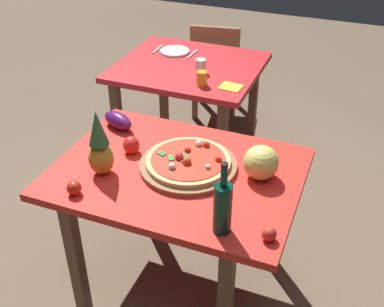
{
  "coord_description": "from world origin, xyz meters",
  "views": [
    {
      "loc": [
        0.75,
        -1.71,
        2.09
      ],
      "look_at": [
        0.04,
        0.09,
        0.8
      ],
      "focal_mm": 44.59,
      "sensor_mm": 36.0,
      "label": 1
    }
  ],
  "objects_px": {
    "tomato_at_corner": "(74,188)",
    "knife_utensil": "(192,54)",
    "drinking_glass_juice": "(202,78)",
    "napkin_folded": "(231,87)",
    "eggplant": "(118,121)",
    "dining_chair": "(216,65)",
    "wine_bottle": "(223,207)",
    "dinner_plate": "(175,51)",
    "drinking_glass_water": "(201,66)",
    "display_table": "(178,186)",
    "pizza": "(188,161)",
    "pizza_board": "(188,165)",
    "fork_utensil": "(158,49)",
    "bell_pepper": "(131,145)",
    "tomato_near_board": "(269,234)",
    "pineapple_left": "(100,147)",
    "background_table": "(189,78)",
    "melon": "(261,163)"
  },
  "relations": [
    {
      "from": "dining_chair",
      "to": "knife_utensil",
      "type": "height_order",
      "value": "dining_chair"
    },
    {
      "from": "display_table",
      "to": "dining_chair",
      "type": "xyz_separation_m",
      "value": [
        -0.44,
        1.88,
        -0.18
      ]
    },
    {
      "from": "background_table",
      "to": "eggplant",
      "type": "relative_size",
      "value": 4.97
    },
    {
      "from": "bell_pepper",
      "to": "knife_utensil",
      "type": "relative_size",
      "value": 0.52
    },
    {
      "from": "drinking_glass_water",
      "to": "eggplant",
      "type": "bearing_deg",
      "value": -100.57
    },
    {
      "from": "tomato_near_board",
      "to": "drinking_glass_water",
      "type": "bearing_deg",
      "value": 120.15
    },
    {
      "from": "dinner_plate",
      "to": "background_table",
      "type": "bearing_deg",
      "value": -43.51
    },
    {
      "from": "wine_bottle",
      "to": "dinner_plate",
      "type": "bearing_deg",
      "value": 118.91
    },
    {
      "from": "pizza_board",
      "to": "fork_utensil",
      "type": "bearing_deg",
      "value": 120.43
    },
    {
      "from": "dining_chair",
      "to": "dinner_plate",
      "type": "height_order",
      "value": "dining_chair"
    },
    {
      "from": "pizza",
      "to": "melon",
      "type": "distance_m",
      "value": 0.35
    },
    {
      "from": "wine_bottle",
      "to": "tomato_near_board",
      "type": "bearing_deg",
      "value": 4.93
    },
    {
      "from": "tomato_at_corner",
      "to": "knife_utensil",
      "type": "bearing_deg",
      "value": 93.75
    },
    {
      "from": "dining_chair",
      "to": "drinking_glass_juice",
      "type": "xyz_separation_m",
      "value": [
        0.22,
        -0.94,
        0.32
      ]
    },
    {
      "from": "napkin_folded",
      "to": "dinner_plate",
      "type": "bearing_deg",
      "value": 143.8
    },
    {
      "from": "pizza",
      "to": "bell_pepper",
      "type": "height_order",
      "value": "bell_pepper"
    },
    {
      "from": "display_table",
      "to": "fork_utensil",
      "type": "relative_size",
      "value": 6.55
    },
    {
      "from": "display_table",
      "to": "fork_utensil",
      "type": "xyz_separation_m",
      "value": [
        -0.75,
        1.38,
        0.1
      ]
    },
    {
      "from": "dining_chair",
      "to": "eggplant",
      "type": "relative_size",
      "value": 4.25
    },
    {
      "from": "wine_bottle",
      "to": "drinking_glass_water",
      "type": "height_order",
      "value": "wine_bottle"
    },
    {
      "from": "tomato_at_corner",
      "to": "knife_utensil",
      "type": "height_order",
      "value": "tomato_at_corner"
    },
    {
      "from": "wine_bottle",
      "to": "pineapple_left",
      "type": "bearing_deg",
      "value": 165.33
    },
    {
      "from": "pineapple_left",
      "to": "drinking_glass_water",
      "type": "bearing_deg",
      "value": 88.9
    },
    {
      "from": "dining_chair",
      "to": "pizza_board",
      "type": "height_order",
      "value": "dining_chair"
    },
    {
      "from": "dinner_plate",
      "to": "wine_bottle",
      "type": "bearing_deg",
      "value": -61.09
    },
    {
      "from": "pizza_board",
      "to": "eggplant",
      "type": "distance_m",
      "value": 0.54
    },
    {
      "from": "pizza",
      "to": "drinking_glass_water",
      "type": "xyz_separation_m",
      "value": [
        -0.34,
        1.07,
        0.01
      ]
    },
    {
      "from": "eggplant",
      "to": "drinking_glass_juice",
      "type": "relative_size",
      "value": 2.16
    },
    {
      "from": "drinking_glass_water",
      "to": "wine_bottle",
      "type": "bearing_deg",
      "value": -66.22
    },
    {
      "from": "wine_bottle",
      "to": "display_table",
      "type": "bearing_deg",
      "value": 135.91
    },
    {
      "from": "tomato_near_board",
      "to": "drinking_glass_juice",
      "type": "height_order",
      "value": "drinking_glass_juice"
    },
    {
      "from": "pineapple_left",
      "to": "tomato_near_board",
      "type": "bearing_deg",
      "value": -10.38
    },
    {
      "from": "pizza",
      "to": "tomato_at_corner",
      "type": "distance_m",
      "value": 0.55
    },
    {
      "from": "display_table",
      "to": "dining_chair",
      "type": "distance_m",
      "value": 1.94
    },
    {
      "from": "eggplant",
      "to": "background_table",
      "type": "bearing_deg",
      "value": 88.0
    },
    {
      "from": "tomato_at_corner",
      "to": "drinking_glass_water",
      "type": "bearing_deg",
      "value": 87.74
    },
    {
      "from": "drinking_glass_juice",
      "to": "napkin_folded",
      "type": "xyz_separation_m",
      "value": [
        0.19,
        0.03,
        -0.04
      ]
    },
    {
      "from": "pineapple_left",
      "to": "tomato_at_corner",
      "type": "distance_m",
      "value": 0.22
    },
    {
      "from": "drinking_glass_juice",
      "to": "tomato_at_corner",
      "type": "bearing_deg",
      "value": -95.93
    },
    {
      "from": "napkin_folded",
      "to": "dining_chair",
      "type": "bearing_deg",
      "value": 114.13
    },
    {
      "from": "bell_pepper",
      "to": "napkin_folded",
      "type": "relative_size",
      "value": 0.67
    },
    {
      "from": "eggplant",
      "to": "knife_utensil",
      "type": "relative_size",
      "value": 1.11
    },
    {
      "from": "dining_chair",
      "to": "wine_bottle",
      "type": "relative_size",
      "value": 2.56
    },
    {
      "from": "knife_utensil",
      "to": "dining_chair",
      "type": "bearing_deg",
      "value": 89.97
    },
    {
      "from": "pizza_board",
      "to": "bell_pepper",
      "type": "relative_size",
      "value": 5.08
    },
    {
      "from": "bell_pepper",
      "to": "eggplant",
      "type": "distance_m",
      "value": 0.27
    },
    {
      "from": "display_table",
      "to": "pizza",
      "type": "xyz_separation_m",
      "value": [
        0.04,
        0.04,
        0.14
      ]
    },
    {
      "from": "drinking_glass_juice",
      "to": "knife_utensil",
      "type": "relative_size",
      "value": 0.52
    },
    {
      "from": "pizza_board",
      "to": "eggplant",
      "type": "height_order",
      "value": "eggplant"
    },
    {
      "from": "background_table",
      "to": "tomato_near_board",
      "type": "height_order",
      "value": "tomato_near_board"
    }
  ]
}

